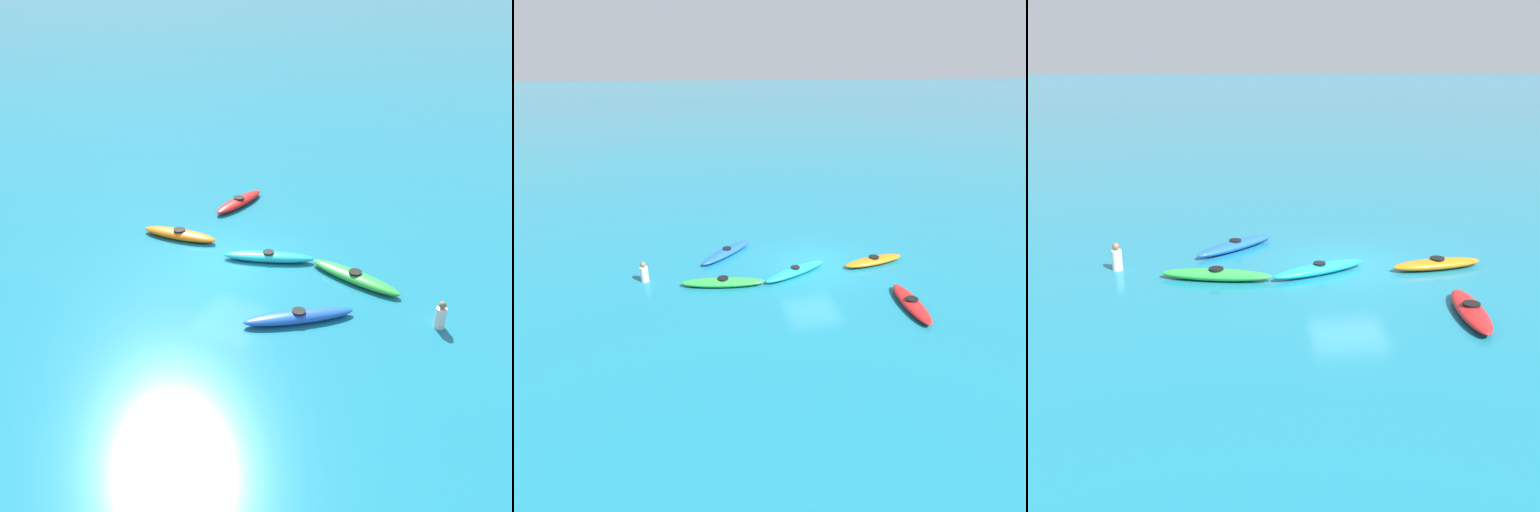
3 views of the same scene
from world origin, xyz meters
The scene contains 7 objects.
ground_plane centered at (0.00, 0.00, 0.00)m, with size 600.00×600.00×0.00m, color #19728C.
kayak_blue centered at (2.01, 3.64, 0.16)m, with size 2.71×2.95×0.37m.
kayak_red centered at (-4.29, -2.25, 0.16)m, with size 2.93×1.00×0.37m.
kayak_orange centered at (-0.59, -2.63, 0.16)m, with size 1.16×3.03×0.37m.
kayak_green centered at (-0.94, 4.26, 0.16)m, with size 1.35×3.44×0.37m.
kayak_cyan centered at (-0.72, 1.12, 0.16)m, with size 1.83×3.16×0.37m.
person_near_shore centered at (0.25, 7.35, 0.39)m, with size 0.42×0.42×0.88m.
Camera 3 is at (-18.01, 3.84, 6.24)m, focal length 42.38 mm.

